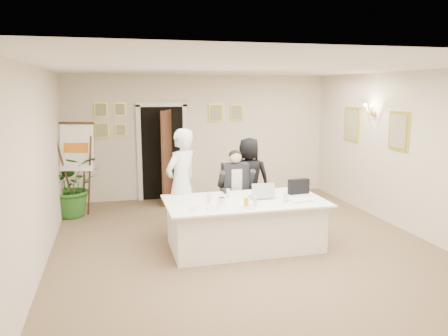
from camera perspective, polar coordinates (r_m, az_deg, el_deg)
name	(u,v)px	position (r m, az deg, el deg)	size (l,w,h in m)	color
floor	(245,247)	(7.11, 2.81, -10.22)	(7.00, 7.00, 0.00)	brown
ceiling	(247,68)	(6.67, 3.03, 12.93)	(6.00, 7.00, 0.02)	white
wall_back	(201,137)	(10.11, -3.02, 4.10)	(6.00, 0.10, 2.80)	beige
wall_front	(380,231)	(3.65, 19.68, -7.77)	(6.00, 0.10, 2.80)	beige
wall_left	(38,169)	(6.53, -23.11, -0.18)	(0.10, 7.00, 2.80)	beige
wall_right	(413,153)	(8.16, 23.47, 1.75)	(0.10, 7.00, 2.80)	beige
doorway	(164,155)	(9.85, -7.84, 1.75)	(1.14, 0.86, 2.20)	black
pictures_back_wall	(166,118)	(9.92, -7.58, 6.51)	(3.40, 0.06, 0.80)	#E1D44C
pictures_right_wall	(373,127)	(9.07, 18.84, 5.07)	(0.06, 2.20, 0.80)	#E1D44C
wall_sconce	(371,109)	(9.01, 18.60, 7.28)	(0.20, 0.30, 0.24)	gold
conference_table	(245,223)	(6.97, 2.72, -7.24)	(2.49, 1.33, 0.78)	white
seated_man	(236,190)	(7.74, 1.53, -2.87)	(0.62, 0.67, 1.46)	black
flip_chart	(80,174)	(9.01, -18.30, -0.75)	(0.66, 0.48, 1.83)	#311C0F
standing_man	(181,184)	(7.36, -5.59, -2.04)	(0.68, 0.44, 1.85)	silver
standing_woman	(249,179)	(8.33, 3.26, -1.44)	(0.78, 0.51, 1.60)	black
potted_palm	(72,186)	(9.09, -19.24, -2.24)	(1.09, 0.95, 1.22)	#265C1E
laptop	(261,189)	(7.01, 4.84, -2.75)	(0.37, 0.38, 0.28)	#B7BABC
laptop_bag	(299,186)	(7.34, 9.72, -2.38)	(0.36, 0.10, 0.25)	black
paper_stack	(300,200)	(6.88, 9.85, -4.18)	(0.33, 0.23, 0.03)	white
plate_left	(195,209)	(6.37, -3.75, -5.31)	(0.21, 0.21, 0.01)	white
plate_mid	(214,208)	(6.38, -1.35, -5.25)	(0.23, 0.23, 0.01)	white
plate_near	(250,208)	(6.41, 3.42, -5.20)	(0.20, 0.20, 0.01)	white
glass_a	(209,199)	(6.67, -1.95, -4.01)	(0.07, 0.07, 0.14)	silver
glass_b	(255,201)	(6.53, 4.09, -4.34)	(0.07, 0.07, 0.14)	silver
glass_c	(285,198)	(6.76, 8.00, -3.92)	(0.06, 0.06, 0.14)	silver
glass_d	(228,193)	(7.01, 0.56, -3.29)	(0.06, 0.06, 0.14)	silver
oj_glass	(246,203)	(6.45, 2.92, -4.57)	(0.07, 0.07, 0.13)	orange
steel_jug	(222,201)	(6.59, -0.30, -4.31)	(0.10, 0.10, 0.11)	silver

